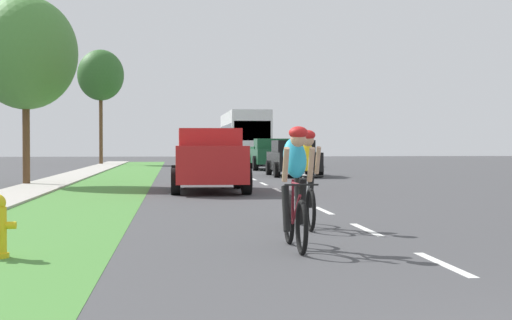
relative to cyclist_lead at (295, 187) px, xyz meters
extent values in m
plane|color=#424244|center=(1.47, 13.89, -0.81)|extent=(120.00, 120.00, 0.00)
cube|color=#478438|center=(-3.64, 13.89, -0.81)|extent=(2.69, 70.00, 0.01)
cube|color=#B2ADA3|center=(-5.76, 13.89, -0.81)|extent=(1.56, 70.00, 0.10)
cube|color=white|center=(1.47, -1.36, -0.81)|extent=(0.12, 1.80, 0.01)
cube|color=white|center=(1.47, 2.14, -0.81)|extent=(0.12, 1.80, 0.01)
cube|color=white|center=(1.47, 5.64, -0.81)|extent=(0.12, 1.80, 0.01)
cube|color=white|center=(1.47, 9.14, -0.81)|extent=(0.12, 1.80, 0.01)
cube|color=white|center=(1.47, 12.64, -0.81)|extent=(0.12, 1.80, 0.01)
cube|color=white|center=(1.47, 16.14, -0.81)|extent=(0.12, 1.80, 0.01)
cube|color=white|center=(1.47, 19.64, -0.81)|extent=(0.12, 1.80, 0.01)
cube|color=white|center=(1.47, 23.14, -0.81)|extent=(0.12, 1.80, 0.01)
cube|color=white|center=(1.47, 26.64, -0.81)|extent=(0.12, 1.80, 0.01)
cube|color=white|center=(1.47, 30.14, -0.81)|extent=(0.12, 1.80, 0.01)
cube|color=white|center=(1.47, 33.64, -0.81)|extent=(0.12, 1.80, 0.01)
cube|color=white|center=(1.47, 37.14, -0.81)|extent=(0.12, 1.80, 0.01)
cube|color=white|center=(1.47, 40.64, -0.81)|extent=(0.12, 1.80, 0.01)
cube|color=white|center=(1.47, 44.14, -0.81)|extent=(0.12, 1.80, 0.01)
cylinder|color=yellow|center=(-3.48, -0.34, -0.42)|extent=(0.12, 0.09, 0.09)
torus|color=black|center=(0.00, 0.55, -0.47)|extent=(0.06, 0.68, 0.68)
torus|color=black|center=(0.00, -0.49, -0.47)|extent=(0.06, 0.68, 0.68)
cylinder|color=maroon|center=(0.00, -0.07, -0.29)|extent=(0.04, 0.59, 0.43)
cylinder|color=maroon|center=(0.00, 0.21, -0.19)|extent=(0.04, 0.04, 0.55)
cylinder|color=maroon|center=(0.00, -0.02, 0.04)|extent=(0.03, 0.55, 0.03)
cylinder|color=black|center=(0.00, -0.47, 0.05)|extent=(0.42, 0.02, 0.02)
ellipsoid|color=#26A5CC|center=(0.00, 0.05, 0.37)|extent=(0.30, 0.54, 0.63)
sphere|color=tan|center=(0.00, -0.23, 0.61)|extent=(0.20, 0.20, 0.20)
ellipsoid|color=red|center=(0.00, -0.23, 0.69)|extent=(0.24, 0.28, 0.16)
cylinder|color=tan|center=(-0.16, -0.23, 0.29)|extent=(0.07, 0.26, 0.45)
cylinder|color=tan|center=(0.16, -0.23, 0.29)|extent=(0.07, 0.26, 0.45)
cylinder|color=black|center=(-0.10, 0.13, -0.29)|extent=(0.10, 0.30, 0.60)
cylinder|color=black|center=(0.10, 0.08, -0.19)|extent=(0.10, 0.25, 0.61)
torus|color=black|center=(0.55, 3.01, -0.47)|extent=(0.06, 0.68, 0.68)
torus|color=black|center=(0.55, 1.97, -0.47)|extent=(0.06, 0.68, 0.68)
cylinder|color=#A5A8AD|center=(0.55, 2.39, -0.29)|extent=(0.04, 0.59, 0.43)
cylinder|color=#A5A8AD|center=(0.55, 2.67, -0.19)|extent=(0.04, 0.04, 0.55)
cylinder|color=#A5A8AD|center=(0.55, 2.44, 0.04)|extent=(0.03, 0.55, 0.03)
cylinder|color=black|center=(0.55, 1.99, 0.05)|extent=(0.42, 0.02, 0.02)
ellipsoid|color=yellow|center=(0.55, 2.51, 0.37)|extent=(0.30, 0.54, 0.63)
sphere|color=tan|center=(0.55, 2.23, 0.61)|extent=(0.20, 0.20, 0.20)
ellipsoid|color=red|center=(0.55, 2.23, 0.69)|extent=(0.24, 0.28, 0.16)
cylinder|color=tan|center=(0.39, 2.23, 0.29)|extent=(0.07, 0.26, 0.45)
cylinder|color=tan|center=(0.71, 2.23, 0.29)|extent=(0.07, 0.26, 0.45)
cylinder|color=black|center=(0.45, 2.59, -0.29)|extent=(0.10, 0.30, 0.60)
cylinder|color=black|center=(0.65, 2.54, -0.19)|extent=(0.10, 0.25, 0.61)
cube|color=red|center=(-0.57, 12.17, 0.00)|extent=(1.90, 4.70, 1.00)
cube|color=red|center=(-0.57, 12.37, 0.72)|extent=(1.71, 2.91, 0.52)
cube|color=#1E2833|center=(-0.57, 11.11, 0.60)|extent=(1.56, 0.08, 0.44)
cylinder|color=black|center=(-1.52, 10.76, -0.45)|extent=(0.25, 0.72, 0.72)
cylinder|color=black|center=(0.38, 10.76, -0.45)|extent=(0.25, 0.72, 0.72)
cylinder|color=black|center=(-1.52, 13.58, -0.45)|extent=(0.25, 0.72, 0.72)
cylinder|color=black|center=(0.38, 13.58, -0.45)|extent=(0.25, 0.72, 0.72)
cube|color=black|center=(3.45, 22.26, -0.17)|extent=(1.76, 4.30, 0.76)
cube|color=black|center=(3.45, 22.41, 0.45)|extent=(1.55, 2.24, 0.52)
cube|color=#1E2833|center=(3.45, 21.44, 0.43)|extent=(1.44, 0.08, 0.44)
cylinder|color=black|center=(2.57, 20.93, -0.49)|extent=(0.22, 0.64, 0.64)
cylinder|color=black|center=(4.33, 20.93, -0.49)|extent=(0.22, 0.64, 0.64)
cylinder|color=black|center=(2.57, 23.59, -0.49)|extent=(0.22, 0.64, 0.64)
cylinder|color=black|center=(4.33, 23.59, -0.49)|extent=(0.22, 0.64, 0.64)
cube|color=#194C2D|center=(3.54, 30.63, -0.09)|extent=(1.96, 5.10, 0.76)
cube|color=#194C2D|center=(3.54, 29.86, 0.51)|extent=(1.80, 1.78, 0.64)
cube|color=#1E2833|center=(3.54, 29.15, 0.49)|extent=(1.67, 0.08, 0.52)
cube|color=#194C2D|center=(2.64, 31.65, 0.21)|extent=(0.08, 2.81, 0.40)
cube|color=#194C2D|center=(4.44, 31.65, 0.21)|extent=(0.08, 2.81, 0.40)
cube|color=#194C2D|center=(3.54, 33.14, 0.21)|extent=(1.80, 0.08, 0.40)
cylinder|color=black|center=(2.56, 29.10, -0.43)|extent=(0.26, 0.76, 0.76)
cylinder|color=black|center=(4.52, 29.10, -0.43)|extent=(0.26, 0.76, 0.76)
cylinder|color=black|center=(2.56, 32.16, -0.43)|extent=(0.26, 0.76, 0.76)
cylinder|color=black|center=(4.52, 32.16, -0.43)|extent=(0.26, 0.76, 0.76)
cube|color=silver|center=(3.17, 42.47, 1.12)|extent=(2.50, 11.60, 3.10)
cube|color=#1E2833|center=(3.17, 42.47, 1.52)|extent=(2.52, 10.67, 0.64)
cube|color=#1E2833|center=(3.17, 36.70, 1.37)|extent=(2.25, 0.06, 1.20)
cylinder|color=black|center=(1.92, 38.70, -0.33)|extent=(0.28, 0.96, 0.96)
cylinder|color=black|center=(4.42, 38.70, -0.33)|extent=(0.28, 0.96, 0.96)
cylinder|color=black|center=(1.92, 45.66, -0.33)|extent=(0.28, 0.96, 0.96)
cylinder|color=black|center=(4.42, 45.66, -0.33)|extent=(0.28, 0.96, 0.96)
cylinder|color=brown|center=(-6.43, 16.26, 0.69)|extent=(0.24, 0.24, 3.01)
ellipsoid|color=#478438|center=(-6.43, 16.26, 3.56)|extent=(3.40, 3.40, 3.74)
cylinder|color=brown|center=(-6.42, 41.86, 1.54)|extent=(0.24, 0.24, 4.71)
ellipsoid|color=#2D6026|center=(-6.42, 41.86, 5.12)|extent=(3.07, 3.07, 3.37)
camera|label=1|loc=(-1.54, -9.67, 0.55)|focal=53.61mm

